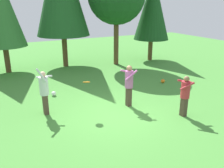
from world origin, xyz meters
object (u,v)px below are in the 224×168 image
Objects in this scene: person_catcher at (185,93)px; ball_orange at (163,81)px; person_bystander at (129,82)px; tree_far_right at (152,8)px; person_thrower at (44,89)px; ball_white at (54,94)px; frisbee at (86,82)px.

person_catcher is 4.07m from ball_orange.
person_bystander is 9.27m from tree_far_right.
ball_orange is (6.51, 0.94, -0.93)m from person_thrower.
person_catcher is at bearing 132.12° from person_bystander.
ball_orange is 0.95× the size of ball_white.
person_bystander reaches higher than ball_orange.
frisbee is 2.81m from ball_white.
frisbee is 1.61× the size of ball_white.
ball_orange is 5.83m from ball_white.
person_thrower is 11.19m from tree_far_right.
person_thrower reaches higher than frisbee.
person_catcher is 0.91× the size of person_bystander.
person_bystander reaches higher than ball_white.
tree_far_right reaches higher than frisbee.
frisbee is 5.43m from ball_orange.
frisbee is (-3.20, 1.92, 0.35)m from person_catcher.
person_bystander is at bearing 10.62° from person_thrower.
ball_white is 10.03m from tree_far_right.
person_thrower is 1.20× the size of person_catcher.
person_thrower is at bearing -147.62° from tree_far_right.
tree_far_right is at bearing -87.20° from person_catcher.
frisbee reaches higher than ball_white.
ball_white is 0.04× the size of tree_far_right.
person_thrower is 0.31× the size of tree_far_right.
person_bystander is at bearing -21.22° from person_catcher.
ball_white is (-2.54, 2.58, -0.94)m from person_bystander.
person_bystander is (3.28, -0.80, 0.01)m from person_thrower.
person_bystander is 3.79m from ball_orange.
tree_far_right is (5.88, 6.61, 2.76)m from person_bystander.
person_thrower is 5.46× the size of frisbee.
tree_far_right reaches higher than person_bystander.
person_thrower is at bearing -9.37° from person_bystander.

